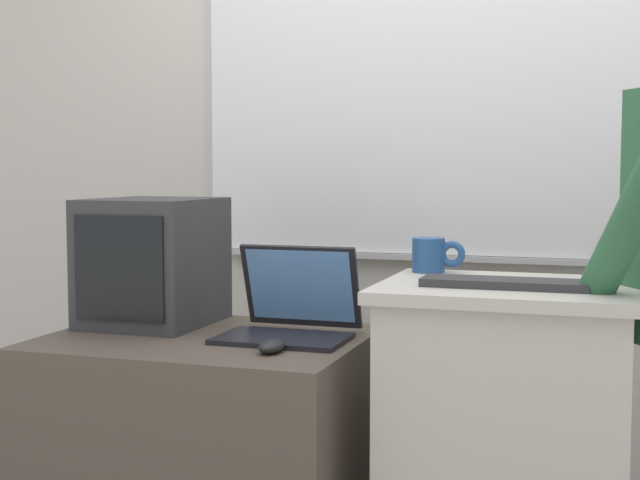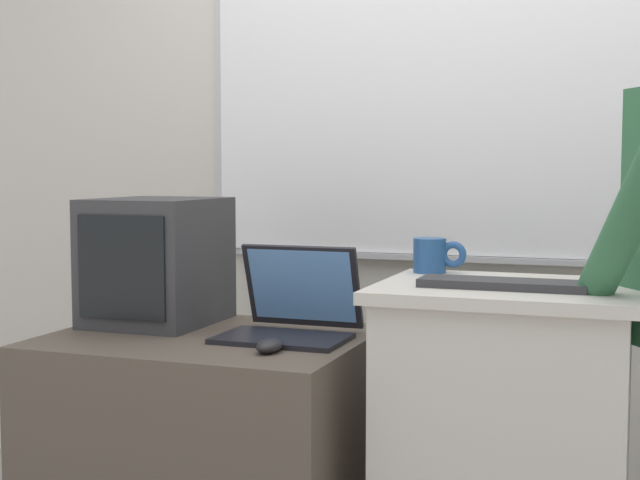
{
  "view_description": "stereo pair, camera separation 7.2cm",
  "coord_description": "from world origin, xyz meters",
  "px_view_note": "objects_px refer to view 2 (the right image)",
  "views": [
    {
      "loc": [
        0.51,
        -1.85,
        1.22
      ],
      "look_at": [
        -0.22,
        0.37,
        1.03
      ],
      "focal_mm": 50.0,
      "sensor_mm": 36.0,
      "label": 1
    },
    {
      "loc": [
        0.58,
        -1.83,
        1.22
      ],
      "look_at": [
        -0.22,
        0.37,
        1.03
      ],
      "focal_mm": 50.0,
      "sensor_mm": 36.0,
      "label": 2
    }
  ],
  "objects_px": {
    "computer_mouse_by_laptop": "(269,346)",
    "wireless_keyboard": "(503,284)",
    "lectern_podium": "(505,470)",
    "laptop": "(293,310)",
    "crt_monitor": "(157,261)",
    "side_desk": "(210,470)",
    "coffee_mug": "(432,255)"
  },
  "relations": [
    {
      "from": "computer_mouse_by_laptop",
      "to": "wireless_keyboard",
      "type": "bearing_deg",
      "value": 11.05
    },
    {
      "from": "side_desk",
      "to": "laptop",
      "type": "distance_m",
      "value": 0.51
    },
    {
      "from": "lectern_podium",
      "to": "wireless_keyboard",
      "type": "height_order",
      "value": "wireless_keyboard"
    },
    {
      "from": "computer_mouse_by_laptop",
      "to": "coffee_mug",
      "type": "bearing_deg",
      "value": 47.39
    },
    {
      "from": "lectern_podium",
      "to": "computer_mouse_by_laptop",
      "type": "height_order",
      "value": "lectern_podium"
    },
    {
      "from": "computer_mouse_by_laptop",
      "to": "coffee_mug",
      "type": "distance_m",
      "value": 0.53
    },
    {
      "from": "lectern_podium",
      "to": "laptop",
      "type": "bearing_deg",
      "value": 174.8
    },
    {
      "from": "side_desk",
      "to": "laptop",
      "type": "relative_size",
      "value": 2.51
    },
    {
      "from": "lectern_podium",
      "to": "wireless_keyboard",
      "type": "relative_size",
      "value": 2.38
    },
    {
      "from": "lectern_podium",
      "to": "wireless_keyboard",
      "type": "xyz_separation_m",
      "value": [
        -0.0,
        -0.06,
        0.48
      ]
    },
    {
      "from": "wireless_keyboard",
      "to": "coffee_mug",
      "type": "xyz_separation_m",
      "value": [
        -0.23,
        0.25,
        0.04
      ]
    },
    {
      "from": "lectern_podium",
      "to": "laptop",
      "type": "xyz_separation_m",
      "value": [
        -0.59,
        0.05,
        0.36
      ]
    },
    {
      "from": "computer_mouse_by_laptop",
      "to": "crt_monitor",
      "type": "distance_m",
      "value": 0.58
    },
    {
      "from": "lectern_podium",
      "to": "side_desk",
      "type": "height_order",
      "value": "lectern_podium"
    },
    {
      "from": "wireless_keyboard",
      "to": "crt_monitor",
      "type": "relative_size",
      "value": 1.02
    },
    {
      "from": "coffee_mug",
      "to": "crt_monitor",
      "type": "bearing_deg",
      "value": -174.54
    },
    {
      "from": "laptop",
      "to": "computer_mouse_by_laptop",
      "type": "distance_m",
      "value": 0.24
    },
    {
      "from": "side_desk",
      "to": "laptop",
      "type": "xyz_separation_m",
      "value": [
        0.22,
        0.07,
        0.45
      ]
    },
    {
      "from": "side_desk",
      "to": "crt_monitor",
      "type": "xyz_separation_m",
      "value": [
        -0.23,
        0.12,
        0.57
      ]
    },
    {
      "from": "computer_mouse_by_laptop",
      "to": "lectern_podium",
      "type": "bearing_deg",
      "value": 17.22
    },
    {
      "from": "crt_monitor",
      "to": "coffee_mug",
      "type": "xyz_separation_m",
      "value": [
        0.81,
        0.08,
        0.04
      ]
    },
    {
      "from": "laptop",
      "to": "lectern_podium",
      "type": "bearing_deg",
      "value": -5.2
    },
    {
      "from": "laptop",
      "to": "computer_mouse_by_laptop",
      "type": "xyz_separation_m",
      "value": [
        0.03,
        -0.23,
        -0.05
      ]
    },
    {
      "from": "lectern_podium",
      "to": "coffee_mug",
      "type": "relative_size",
      "value": 6.43
    },
    {
      "from": "side_desk",
      "to": "wireless_keyboard",
      "type": "xyz_separation_m",
      "value": [
        0.81,
        -0.05,
        0.56
      ]
    },
    {
      "from": "computer_mouse_by_laptop",
      "to": "coffee_mug",
      "type": "xyz_separation_m",
      "value": [
        0.33,
        0.36,
        0.2
      ]
    },
    {
      "from": "coffee_mug",
      "to": "computer_mouse_by_laptop",
      "type": "bearing_deg",
      "value": -132.61
    },
    {
      "from": "laptop",
      "to": "wireless_keyboard",
      "type": "relative_size",
      "value": 0.87
    },
    {
      "from": "laptop",
      "to": "crt_monitor",
      "type": "xyz_separation_m",
      "value": [
        -0.46,
        0.05,
        0.11
      ]
    },
    {
      "from": "crt_monitor",
      "to": "computer_mouse_by_laptop",
      "type": "bearing_deg",
      "value": -30.15
    },
    {
      "from": "side_desk",
      "to": "wireless_keyboard",
      "type": "distance_m",
      "value": 0.99
    },
    {
      "from": "lectern_podium",
      "to": "crt_monitor",
      "type": "height_order",
      "value": "crt_monitor"
    }
  ]
}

